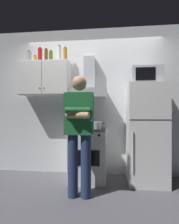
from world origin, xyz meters
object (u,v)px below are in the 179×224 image
object	(u,v)px
upper_cabinet	(45,79)
cooking_pot	(95,125)
stove_oven	(88,154)
bottle_soda_red	(40,55)
person_standing	(79,131)
bottle_canister_steel	(29,58)
microwave	(146,76)
bottle_olive_oil	(51,57)
refrigerator	(146,133)
bottle_liquor_amber	(65,55)
bottle_vodka_clear	(59,54)
bottle_spice_jar	(35,59)
bottle_beer_brown	(46,56)
range_hood	(89,87)

from	to	relation	value
upper_cabinet	cooking_pot	distance (m)	1.26
stove_oven	bottle_soda_red	distance (m)	1.96
person_standing	bottle_soda_red	world-z (taller)	bottle_soda_red
bottle_canister_steel	person_standing	bearing A→B (deg)	-35.35
upper_cabinet	microwave	size ratio (longest dim) A/B	1.88
cooking_pot	bottle_olive_oil	size ratio (longest dim) A/B	1.30
refrigerator	bottle_liquor_amber	xyz separation A→B (m)	(-1.39, 0.16, 1.38)
refrigerator	person_standing	xyz separation A→B (m)	(-1.00, -0.61, 0.10)
upper_cabinet	bottle_vodka_clear	size ratio (longest dim) A/B	2.88
bottle_spice_jar	bottle_vodka_clear	bearing A→B (deg)	6.82
bottle_beer_brown	bottle_canister_steel	bearing A→B (deg)	176.10
upper_cabinet	range_hood	world-z (taller)	range_hood
upper_cabinet	cooking_pot	xyz separation A→B (m)	(0.93, -0.24, -0.82)
bottle_liquor_amber	bottle_beer_brown	bearing A→B (deg)	-176.13
microwave	bottle_liquor_amber	size ratio (longest dim) A/B	1.72
refrigerator	microwave	size ratio (longest dim) A/B	3.33
bottle_spice_jar	cooking_pot	bearing A→B (deg)	-11.40
stove_oven	bottle_canister_steel	world-z (taller)	bottle_canister_steel
refrigerator	bottle_olive_oil	bearing A→B (deg)	174.23
stove_oven	bottle_vodka_clear	distance (m)	1.86
bottle_canister_steel	microwave	bearing A→B (deg)	-3.98
upper_cabinet	bottle_olive_oil	bearing A→B (deg)	25.79
refrigerator	bottle_spice_jar	bearing A→B (deg)	176.90
bottle_canister_steel	upper_cabinet	bearing A→B (deg)	-6.59
range_hood	bottle_liquor_amber	bearing A→B (deg)	175.13
bottle_soda_red	bottle_beer_brown	bearing A→B (deg)	22.94
upper_cabinet	person_standing	world-z (taller)	upper_cabinet
bottle_vodka_clear	bottle_canister_steel	xyz separation A→B (m)	(-0.59, 0.01, -0.04)
stove_oven	bottle_liquor_amber	size ratio (longest dim) A/B	3.14
bottle_soda_red	bottle_spice_jar	bearing A→B (deg)	175.86
stove_oven	bottle_olive_oil	distance (m)	1.87
cooking_pot	bottle_beer_brown	xyz separation A→B (m)	(-0.92, 0.26, 1.24)
person_standing	bottle_liquor_amber	bearing A→B (deg)	116.88
range_hood	person_standing	world-z (taller)	range_hood
microwave	bottle_canister_steel	world-z (taller)	bottle_canister_steel
upper_cabinet	bottle_olive_oil	distance (m)	0.42
bottle_vodka_clear	bottle_liquor_amber	distance (m)	0.11
bottle_liquor_amber	bottle_canister_steel	bearing A→B (deg)	-179.99
person_standing	bottle_vodka_clear	distance (m)	1.59
bottle_vodka_clear	bottle_spice_jar	xyz separation A→B (m)	(-0.44, -0.05, -0.09)
bottle_soda_red	bottle_olive_oil	bearing A→B (deg)	21.45
stove_oven	bottle_vodka_clear	xyz separation A→B (m)	(-0.55, 0.16, 1.77)
stove_oven	bottle_soda_red	size ratio (longest dim) A/B	3.32
bottle_vodka_clear	bottle_soda_red	xyz separation A→B (m)	(-0.34, -0.06, -0.02)
bottle_vodka_clear	bottle_beer_brown	world-z (taller)	bottle_vodka_clear
refrigerator	bottle_spice_jar	xyz separation A→B (m)	(-1.93, 0.10, 1.31)
stove_oven	bottle_beer_brown	distance (m)	1.92
bottle_vodka_clear	microwave	bearing A→B (deg)	-5.29
upper_cabinet	microwave	bearing A→B (deg)	-3.48
upper_cabinet	bottle_beer_brown	size ratio (longest dim) A/B	3.45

